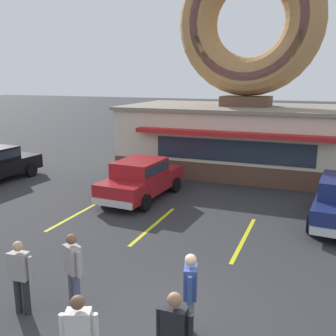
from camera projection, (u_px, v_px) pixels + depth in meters
The scene contains 9 objects.
ground_plane at pixel (169, 331), 7.60m from camera, with size 160.00×160.00×0.00m, color #2D2D30.
donut_shop_building at pixel (246, 99), 19.84m from camera, with size 12.30×6.75×10.96m.
car_red at pixel (141, 177), 15.76m from camera, with size 2.17×4.65×1.60m.
pedestrian_hooded_kid at pixel (73, 268), 8.17m from camera, with size 0.54×0.38×1.68m.
pedestrian_leather_jacket_man at pixel (190, 291), 7.28m from camera, with size 0.33×0.58×1.67m.
pedestrian_beanie_man at pixel (20, 274), 8.00m from camera, with size 0.59×0.27×1.60m.
parking_stripe_far_left at pixel (77, 214), 14.10m from camera, with size 0.12×3.60×0.01m, color yellow.
parking_stripe_left at pixel (154, 225), 13.03m from camera, with size 0.12×3.60×0.01m, color yellow.
parking_stripe_mid_left at pixel (244, 239), 11.95m from camera, with size 0.12×3.60×0.01m, color yellow.
Camera 1 is at (2.44, -6.22, 4.80)m, focal length 42.00 mm.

